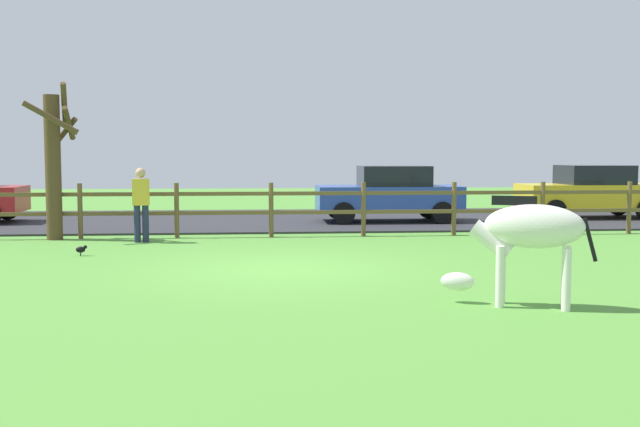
{
  "coord_description": "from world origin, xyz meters",
  "views": [
    {
      "loc": [
        -0.46,
        -12.51,
        1.94
      ],
      "look_at": [
        0.74,
        1.23,
        0.84
      ],
      "focal_mm": 42.05,
      "sensor_mm": 36.0,
      "label": 1
    }
  ],
  "objects_px": {
    "parked_car_blue": "(390,193)",
    "visitor_near_fence": "(141,201)",
    "parked_car_yellow": "(590,191)",
    "zebra": "(527,234)",
    "bare_tree": "(54,161)",
    "crow_on_grass": "(81,249)"
  },
  "relations": [
    {
      "from": "crow_on_grass",
      "to": "parked_car_blue",
      "type": "bearing_deg",
      "value": 41.16
    },
    {
      "from": "parked_car_yellow",
      "to": "visitor_near_fence",
      "type": "height_order",
      "value": "visitor_near_fence"
    },
    {
      "from": "visitor_near_fence",
      "to": "zebra",
      "type": "bearing_deg",
      "value": -51.76
    },
    {
      "from": "zebra",
      "to": "parked_car_blue",
      "type": "height_order",
      "value": "parked_car_blue"
    },
    {
      "from": "zebra",
      "to": "parked_car_yellow",
      "type": "xyz_separation_m",
      "value": [
        6.48,
        12.22,
        -0.08
      ]
    },
    {
      "from": "parked_car_blue",
      "to": "parked_car_yellow",
      "type": "bearing_deg",
      "value": 6.07
    },
    {
      "from": "bare_tree",
      "to": "parked_car_yellow",
      "type": "distance_m",
      "value": 14.99
    },
    {
      "from": "visitor_near_fence",
      "to": "bare_tree",
      "type": "bearing_deg",
      "value": 160.62
    },
    {
      "from": "bare_tree",
      "to": "visitor_near_fence",
      "type": "xyz_separation_m",
      "value": [
        2.02,
        -0.71,
        -0.88
      ]
    },
    {
      "from": "zebra",
      "to": "visitor_near_fence",
      "type": "xyz_separation_m",
      "value": [
        -5.92,
        7.51,
        -0.02
      ]
    },
    {
      "from": "zebra",
      "to": "parked_car_blue",
      "type": "xyz_separation_m",
      "value": [
        0.35,
        11.57,
        -0.08
      ]
    },
    {
      "from": "parked_car_blue",
      "to": "crow_on_grass",
      "type": "bearing_deg",
      "value": -138.84
    },
    {
      "from": "crow_on_grass",
      "to": "parked_car_yellow",
      "type": "xyz_separation_m",
      "value": [
        13.22,
        6.85,
        0.72
      ]
    },
    {
      "from": "zebra",
      "to": "parked_car_yellow",
      "type": "distance_m",
      "value": 13.83
    },
    {
      "from": "zebra",
      "to": "crow_on_grass",
      "type": "xyz_separation_m",
      "value": [
        -6.74,
        5.37,
        -0.8
      ]
    },
    {
      "from": "parked_car_yellow",
      "to": "zebra",
      "type": "bearing_deg",
      "value": -117.93
    },
    {
      "from": "zebra",
      "to": "visitor_near_fence",
      "type": "height_order",
      "value": "visitor_near_fence"
    },
    {
      "from": "bare_tree",
      "to": "crow_on_grass",
      "type": "bearing_deg",
      "value": -67.24
    },
    {
      "from": "crow_on_grass",
      "to": "visitor_near_fence",
      "type": "bearing_deg",
      "value": 68.95
    },
    {
      "from": "bare_tree",
      "to": "zebra",
      "type": "height_order",
      "value": "bare_tree"
    },
    {
      "from": "parked_car_blue",
      "to": "visitor_near_fence",
      "type": "distance_m",
      "value": 7.46
    },
    {
      "from": "bare_tree",
      "to": "visitor_near_fence",
      "type": "bearing_deg",
      "value": -19.38
    }
  ]
}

